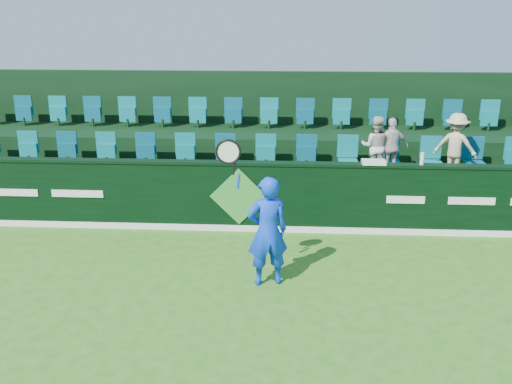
# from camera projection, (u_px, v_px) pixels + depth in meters

# --- Properties ---
(ground) EXTENTS (60.00, 60.00, 0.00)m
(ground) POSITION_uv_depth(u_px,v_px,m) (212.00, 345.00, 7.23)
(ground) COLOR #296E1A
(ground) RESTS_ON ground
(sponsor_hoarding) EXTENTS (16.00, 0.25, 1.35)m
(sponsor_hoarding) POSITION_uv_depth(u_px,v_px,m) (239.00, 196.00, 10.82)
(sponsor_hoarding) COLOR black
(sponsor_hoarding) RESTS_ON ground
(stand_tier_front) EXTENTS (16.00, 2.00, 0.80)m
(stand_tier_front) POSITION_uv_depth(u_px,v_px,m) (244.00, 192.00, 11.95)
(stand_tier_front) COLOR black
(stand_tier_front) RESTS_ON ground
(stand_tier_back) EXTENTS (16.00, 1.80, 1.30)m
(stand_tier_back) POSITION_uv_depth(u_px,v_px,m) (250.00, 158.00, 13.68)
(stand_tier_back) COLOR black
(stand_tier_back) RESTS_ON ground
(stand_rear) EXTENTS (16.00, 4.10, 2.60)m
(stand_rear) POSITION_uv_depth(u_px,v_px,m) (251.00, 131.00, 13.93)
(stand_rear) COLOR black
(stand_rear) RESTS_ON ground
(seat_row_front) EXTENTS (13.50, 0.50, 0.60)m
(seat_row_front) POSITION_uv_depth(u_px,v_px,m) (245.00, 155.00, 12.12)
(seat_row_front) COLOR #0C7277
(seat_row_front) RESTS_ON stand_tier_front
(seat_row_back) EXTENTS (13.50, 0.50, 0.60)m
(seat_row_back) POSITION_uv_depth(u_px,v_px,m) (251.00, 117.00, 13.68)
(seat_row_back) COLOR #0C7277
(seat_row_back) RESTS_ON stand_tier_back
(tennis_player) EXTENTS (1.13, 0.56, 2.33)m
(tennis_player) POSITION_uv_depth(u_px,v_px,m) (267.00, 230.00, 8.60)
(tennis_player) COLOR blue
(tennis_player) RESTS_ON ground
(spectator_left) EXTENTS (0.69, 0.59, 1.23)m
(spectator_left) POSITION_uv_depth(u_px,v_px,m) (376.00, 146.00, 11.51)
(spectator_left) COLOR beige
(spectator_left) RESTS_ON stand_tier_front
(spectator_middle) EXTENTS (0.75, 0.45, 1.20)m
(spectator_middle) POSITION_uv_depth(u_px,v_px,m) (392.00, 147.00, 11.50)
(spectator_middle) COLOR beige
(spectator_middle) RESTS_ON stand_tier_front
(spectator_right) EXTENTS (0.97, 0.79, 1.31)m
(spectator_right) POSITION_uv_depth(u_px,v_px,m) (455.00, 146.00, 11.41)
(spectator_right) COLOR #C6B48C
(spectator_right) RESTS_ON stand_tier_front
(towel) EXTENTS (0.43, 0.28, 0.06)m
(towel) POSITION_uv_depth(u_px,v_px,m) (374.00, 162.00, 10.47)
(towel) COLOR silver
(towel) RESTS_ON sponsor_hoarding
(drinks_bottle) EXTENTS (0.07, 0.07, 0.22)m
(drinks_bottle) POSITION_uv_depth(u_px,v_px,m) (422.00, 159.00, 10.39)
(drinks_bottle) COLOR white
(drinks_bottle) RESTS_ON sponsor_hoarding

